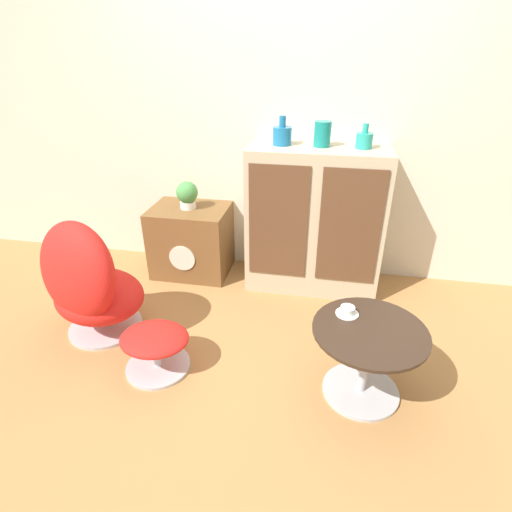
{
  "coord_description": "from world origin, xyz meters",
  "views": [
    {
      "loc": [
        0.41,
        -1.72,
        1.71
      ],
      "look_at": [
        -0.0,
        0.44,
        0.55
      ],
      "focal_mm": 28.0,
      "sensor_mm": 36.0,
      "label": 1
    }
  ],
  "objects_px": {
    "tv_console": "(192,240)",
    "egg_chair": "(89,285)",
    "potted_plant": "(187,194)",
    "coffee_table": "(366,354)",
    "vase_inner_right": "(364,140)",
    "vase_leftmost": "(282,135)",
    "ottoman": "(155,344)",
    "sideboard": "(315,220)",
    "teacup": "(347,311)",
    "vase_inner_left": "(322,134)"
  },
  "relations": [
    {
      "from": "potted_plant",
      "to": "tv_console",
      "type": "bearing_deg",
      "value": -7.66
    },
    {
      "from": "tv_console",
      "to": "teacup",
      "type": "relative_size",
      "value": 4.98
    },
    {
      "from": "egg_chair",
      "to": "coffee_table",
      "type": "xyz_separation_m",
      "value": [
        1.71,
        -0.21,
        -0.1
      ]
    },
    {
      "from": "vase_leftmost",
      "to": "teacup",
      "type": "height_order",
      "value": "vase_leftmost"
    },
    {
      "from": "teacup",
      "to": "sideboard",
      "type": "bearing_deg",
      "value": 103.32
    },
    {
      "from": "tv_console",
      "to": "vase_inner_left",
      "type": "distance_m",
      "value": 1.35
    },
    {
      "from": "vase_inner_right",
      "to": "coffee_table",
      "type": "bearing_deg",
      "value": -86.67
    },
    {
      "from": "sideboard",
      "to": "vase_inner_left",
      "type": "relative_size",
      "value": 6.49
    },
    {
      "from": "coffee_table",
      "to": "teacup",
      "type": "relative_size",
      "value": 4.77
    },
    {
      "from": "vase_leftmost",
      "to": "coffee_table",
      "type": "bearing_deg",
      "value": -61.16
    },
    {
      "from": "vase_inner_right",
      "to": "potted_plant",
      "type": "relative_size",
      "value": 0.76
    },
    {
      "from": "egg_chair",
      "to": "vase_inner_right",
      "type": "xyz_separation_m",
      "value": [
        1.64,
        0.92,
        0.78
      ]
    },
    {
      "from": "vase_leftmost",
      "to": "vase_inner_left",
      "type": "bearing_deg",
      "value": 0.0
    },
    {
      "from": "coffee_table",
      "to": "vase_inner_right",
      "type": "distance_m",
      "value": 1.43
    },
    {
      "from": "vase_leftmost",
      "to": "potted_plant",
      "type": "distance_m",
      "value": 0.88
    },
    {
      "from": "tv_console",
      "to": "egg_chair",
      "type": "xyz_separation_m",
      "value": [
        -0.35,
        -0.92,
        0.09
      ]
    },
    {
      "from": "ottoman",
      "to": "vase_inner_left",
      "type": "relative_size",
      "value": 2.4
    },
    {
      "from": "vase_inner_left",
      "to": "coffee_table",
      "type": "bearing_deg",
      "value": -72.93
    },
    {
      "from": "sideboard",
      "to": "tv_console",
      "type": "distance_m",
      "value": 1.03
    },
    {
      "from": "coffee_table",
      "to": "vase_inner_right",
      "type": "relative_size",
      "value": 3.6
    },
    {
      "from": "coffee_table",
      "to": "vase_inner_right",
      "type": "xyz_separation_m",
      "value": [
        -0.07,
        1.13,
        0.88
      ]
    },
    {
      "from": "sideboard",
      "to": "vase_inner_left",
      "type": "xyz_separation_m",
      "value": [
        0.01,
        0.0,
        0.63
      ]
    },
    {
      "from": "vase_leftmost",
      "to": "vase_inner_right",
      "type": "bearing_deg",
      "value": 0.0
    },
    {
      "from": "coffee_table",
      "to": "vase_inner_right",
      "type": "height_order",
      "value": "vase_inner_right"
    },
    {
      "from": "coffee_table",
      "to": "potted_plant",
      "type": "relative_size",
      "value": 2.73
    },
    {
      "from": "ottoman",
      "to": "sideboard",
      "type": "bearing_deg",
      "value": 54.43
    },
    {
      "from": "egg_chair",
      "to": "vase_leftmost",
      "type": "bearing_deg",
      "value": 40.42
    },
    {
      "from": "ottoman",
      "to": "vase_inner_right",
      "type": "relative_size",
      "value": 2.46
    },
    {
      "from": "vase_leftmost",
      "to": "vase_inner_right",
      "type": "distance_m",
      "value": 0.56
    },
    {
      "from": "ottoman",
      "to": "vase_inner_left",
      "type": "bearing_deg",
      "value": 54.24
    },
    {
      "from": "tv_console",
      "to": "vase_leftmost",
      "type": "xyz_separation_m",
      "value": [
        0.73,
        -0.0,
        0.88
      ]
    },
    {
      "from": "ottoman",
      "to": "potted_plant",
      "type": "relative_size",
      "value": 1.87
    },
    {
      "from": "sideboard",
      "to": "teacup",
      "type": "bearing_deg",
      "value": -76.68
    },
    {
      "from": "egg_chair",
      "to": "vase_inner_left",
      "type": "height_order",
      "value": "vase_inner_left"
    },
    {
      "from": "vase_inner_right",
      "to": "teacup",
      "type": "relative_size",
      "value": 1.33
    },
    {
      "from": "vase_inner_right",
      "to": "egg_chair",
      "type": "bearing_deg",
      "value": -150.64
    },
    {
      "from": "sideboard",
      "to": "teacup",
      "type": "xyz_separation_m",
      "value": [
        0.24,
        -1.01,
        -0.09
      ]
    },
    {
      "from": "coffee_table",
      "to": "vase_leftmost",
      "type": "xyz_separation_m",
      "value": [
        -0.62,
        1.13,
        0.89
      ]
    },
    {
      "from": "coffee_table",
      "to": "vase_inner_left",
      "type": "xyz_separation_m",
      "value": [
        -0.35,
        1.13,
        0.91
      ]
    },
    {
      "from": "egg_chair",
      "to": "coffee_table",
      "type": "relative_size",
      "value": 1.41
    },
    {
      "from": "ottoman",
      "to": "vase_leftmost",
      "type": "bearing_deg",
      "value": 64.23
    },
    {
      "from": "vase_inner_left",
      "to": "teacup",
      "type": "bearing_deg",
      "value": -77.19
    },
    {
      "from": "egg_chair",
      "to": "vase_leftmost",
      "type": "xyz_separation_m",
      "value": [
        1.08,
        0.92,
        0.79
      ]
    },
    {
      "from": "coffee_table",
      "to": "vase_leftmost",
      "type": "relative_size",
      "value": 2.99
    },
    {
      "from": "egg_chair",
      "to": "ottoman",
      "type": "relative_size",
      "value": 2.06
    },
    {
      "from": "egg_chair",
      "to": "teacup",
      "type": "bearing_deg",
      "value": -3.42
    },
    {
      "from": "tv_console",
      "to": "egg_chair",
      "type": "distance_m",
      "value": 0.99
    },
    {
      "from": "coffee_table",
      "to": "ottoman",
      "type": "bearing_deg",
      "value": -178.53
    },
    {
      "from": "coffee_table",
      "to": "tv_console",
      "type": "bearing_deg",
      "value": 140.07
    },
    {
      "from": "potted_plant",
      "to": "teacup",
      "type": "bearing_deg",
      "value": -39.4
    }
  ]
}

